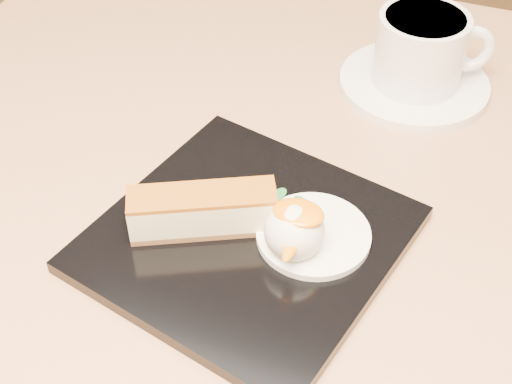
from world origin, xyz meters
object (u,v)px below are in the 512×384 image
at_px(table, 254,308).
at_px(dessert_plate, 247,239).
at_px(ice_cream_scoop, 294,231).
at_px(coffee_cup, 423,48).
at_px(saucer, 414,84).
at_px(cheesecake, 203,211).

relative_size(table, dessert_plate, 3.64).
bearing_deg(ice_cream_scoop, coffee_cup, 80.73).
bearing_deg(saucer, ice_cream_scoop, -98.86).
bearing_deg(cheesecake, coffee_cup, 39.46).
bearing_deg(coffee_cup, table, -136.82).
relative_size(cheesecake, ice_cream_scoop, 2.52).
height_order(cheesecake, ice_cream_scoop, ice_cream_scoop).
height_order(table, coffee_cup, coffee_cup).
bearing_deg(table, ice_cream_scoop, -46.74).
relative_size(table, ice_cream_scoop, 17.33).
height_order(ice_cream_scoop, saucer, ice_cream_scoop).
bearing_deg(ice_cream_scoop, table, 133.26).
xyz_separation_m(table, dessert_plate, (0.01, -0.05, 0.16)).
distance_m(table, coffee_cup, 0.31).
relative_size(dessert_plate, cheesecake, 1.89).
xyz_separation_m(cheesecake, saucer, (0.12, 0.26, -0.03)).
relative_size(saucer, coffee_cup, 1.32).
bearing_deg(cheesecake, dessert_plate, -18.33).
distance_m(ice_cream_scoop, coffee_cup, 0.27).
distance_m(dessert_plate, coffee_cup, 0.28).
height_order(ice_cream_scoop, coffee_cup, coffee_cup).
bearing_deg(coffee_cup, ice_cream_scoop, -121.06).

